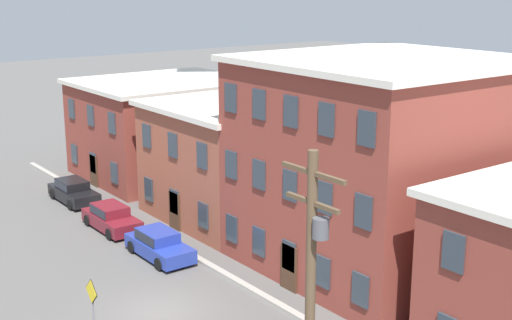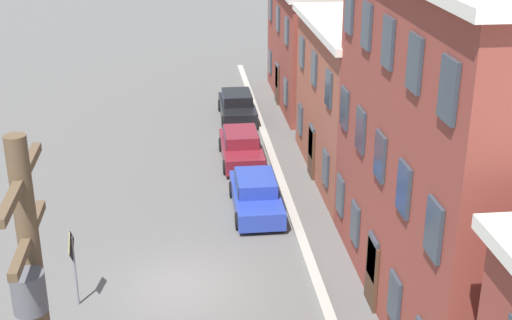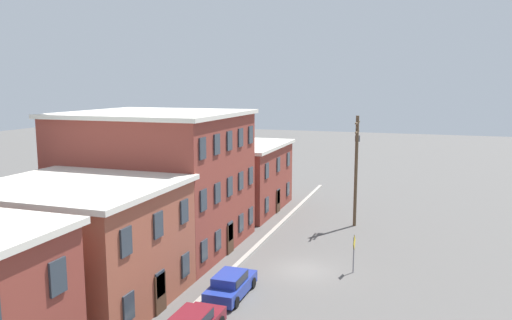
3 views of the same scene
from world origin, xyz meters
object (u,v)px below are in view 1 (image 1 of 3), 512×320
utility_pole (311,305)px  car_maroon (111,217)px  car_black (73,191)px  car_blue (159,244)px  caution_sign (92,299)px

utility_pole → car_maroon: bearing=168.1°
car_black → car_blue: same height
car_blue → utility_pole: bearing=-15.7°
car_black → utility_pole: utility_pole is taller
utility_pole → car_blue: bearing=164.3°
car_black → car_maroon: same height
car_black → car_maroon: size_ratio=1.00×
car_maroon → utility_pole: 23.69m
car_maroon → car_blue: (5.36, 0.10, 0.00)m
car_blue → caution_sign: (6.07, -6.34, 1.00)m
car_blue → utility_pole: (17.36, -4.89, 4.70)m
car_maroon → caution_sign: caution_sign is taller
utility_pole → car_black: bearing=170.0°
car_black → car_blue: 11.63m
car_black → car_blue: size_ratio=1.00×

